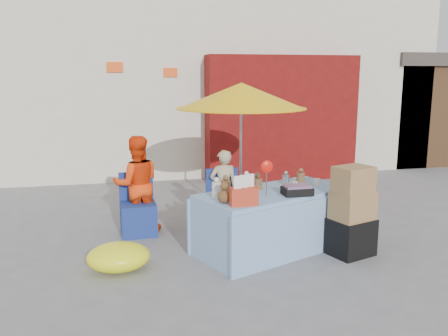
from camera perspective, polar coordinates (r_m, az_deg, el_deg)
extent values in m
plane|color=slate|center=(5.89, -0.28, -10.77)|extent=(80.00, 80.00, 0.00)
cube|color=silver|center=(12.40, -7.25, 11.29)|extent=(12.00, 5.00, 4.50)
cube|color=maroon|center=(10.16, 6.91, 5.98)|extent=(3.20, 0.60, 2.60)
cube|color=#4C331E|center=(13.72, 21.63, 6.19)|extent=(2.60, 3.00, 2.40)
cube|color=#3F3833|center=(13.69, 22.04, 11.82)|extent=(2.80, 3.20, 0.30)
cube|color=#FB5115|center=(9.83, -13.00, 11.74)|extent=(0.32, 0.04, 0.20)
cube|color=#FB5115|center=(9.88, -6.46, 11.37)|extent=(0.28, 0.04, 0.18)
cube|color=#96C2F1|center=(6.09, 5.94, -6.28)|extent=(2.13, 1.56, 0.77)
cube|color=#96C2F1|center=(5.78, 8.90, -7.57)|extent=(1.85, 0.81, 0.72)
cube|color=#96C2F1|center=(6.42, 3.27, -5.53)|extent=(1.85, 0.81, 0.72)
cylinder|color=silver|center=(5.62, -0.90, -2.66)|extent=(0.15, 0.15, 0.18)
cylinder|color=brown|center=(5.82, 0.19, -2.28)|extent=(0.16, 0.16, 0.16)
cylinder|color=silver|center=(5.81, 2.71, -2.00)|extent=(0.13, 0.13, 0.23)
cylinder|color=brown|center=(6.05, 4.02, -1.87)|extent=(0.17, 0.17, 0.14)
cylinder|color=#B2B2B7|center=(6.40, 7.44, -1.32)|extent=(0.12, 0.12, 0.12)
cylinder|color=brown|center=(6.41, 9.20, -1.20)|extent=(0.15, 0.15, 0.15)
cylinder|color=silver|center=(6.14, 8.49, -2.03)|extent=(0.11, 0.11, 0.09)
cylinder|color=silver|center=(6.35, 11.14, -1.67)|extent=(0.11, 0.11, 0.09)
sphere|color=brown|center=(5.38, 0.02, -3.45)|extent=(0.15, 0.15, 0.15)
ellipsoid|color=red|center=(5.63, 5.16, 0.15)|extent=(0.16, 0.11, 0.15)
cube|color=red|center=(5.29, 2.40, -3.44)|extent=(0.34, 0.25, 0.20)
cube|color=black|center=(5.82, 8.78, -2.76)|extent=(0.42, 0.36, 0.09)
cube|color=navy|center=(6.76, -10.25, -6.02)|extent=(0.50, 0.48, 0.45)
cube|color=navy|center=(6.86, -10.54, -2.10)|extent=(0.48, 0.06, 0.40)
cube|color=navy|center=(6.91, 0.20, -5.45)|extent=(0.50, 0.48, 0.45)
cube|color=navy|center=(7.01, -0.28, -1.63)|extent=(0.48, 0.06, 0.40)
imported|color=#FF3F0D|center=(6.79, -10.44, -1.92)|extent=(0.69, 0.55, 1.37)
imported|color=tan|center=(6.96, -0.07, -2.41)|extent=(0.43, 0.29, 1.13)
cylinder|color=gray|center=(7.09, 2.04, 1.39)|extent=(0.04, 0.04, 2.00)
cone|color=yellow|center=(6.99, 2.09, 8.68)|extent=(1.90, 1.90, 0.38)
cylinder|color=yellow|center=(7.00, 2.08, 7.21)|extent=(1.90, 1.90, 0.02)
cube|color=black|center=(6.13, 15.02, -7.99)|extent=(0.61, 0.55, 0.46)
cube|color=#997545|center=(6.01, 15.22, -4.35)|extent=(0.57, 0.50, 0.35)
cube|color=#997545|center=(5.91, 15.30, -1.32)|extent=(0.52, 0.46, 0.31)
ellipsoid|color=#FBFF1A|center=(5.62, -12.59, -10.40)|extent=(0.86, 0.76, 0.32)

